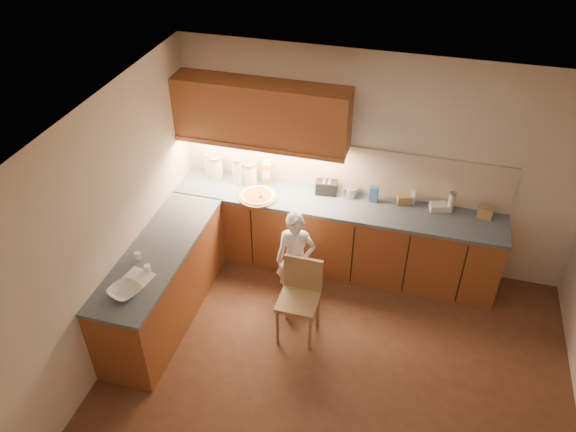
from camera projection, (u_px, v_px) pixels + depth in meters
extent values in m
plane|color=#522D1C|center=(334.00, 381.00, 5.50)|extent=(4.50, 4.50, 0.00)
cube|color=beige|center=(376.00, 165.00, 6.27)|extent=(4.50, 0.04, 2.60)
cube|color=beige|center=(103.00, 239.00, 5.20)|extent=(0.04, 4.00, 2.60)
cube|color=white|center=(352.00, 150.00, 3.95)|extent=(4.50, 4.00, 0.04)
cube|color=brown|center=(334.00, 235.00, 6.63)|extent=(3.75, 0.60, 0.88)
cube|color=brown|center=(164.00, 284.00, 5.96)|extent=(0.60, 2.00, 0.88)
cube|color=#495868|center=(336.00, 204.00, 6.35)|extent=(3.77, 0.62, 0.04)
cube|color=#495868|center=(158.00, 251.00, 5.69)|extent=(0.62, 2.02, 0.04)
cube|color=black|center=(204.00, 229.00, 6.72)|extent=(0.02, 0.01, 0.80)
cube|color=black|center=(252.00, 238.00, 6.59)|extent=(0.02, 0.01, 0.80)
cube|color=black|center=(301.00, 246.00, 6.46)|extent=(0.02, 0.01, 0.80)
cube|color=black|center=(352.00, 256.00, 6.34)|extent=(0.02, 0.01, 0.80)
cube|color=black|center=(406.00, 265.00, 6.21)|extent=(0.02, 0.01, 0.80)
cube|color=black|center=(462.00, 275.00, 6.08)|extent=(0.02, 0.01, 0.80)
cube|color=beige|center=(342.00, 168.00, 6.39)|extent=(3.75, 0.02, 0.58)
cube|color=brown|center=(261.00, 113.00, 6.08)|extent=(1.95, 0.35, 0.70)
cube|color=brown|center=(257.00, 149.00, 6.15)|extent=(1.95, 0.02, 0.06)
cylinder|color=tan|center=(258.00, 197.00, 6.42)|extent=(0.45, 0.45, 0.02)
cylinder|color=beige|center=(258.00, 195.00, 6.41)|extent=(0.39, 0.39, 0.02)
cylinder|color=#C14C19|center=(258.00, 195.00, 6.40)|extent=(0.31, 0.31, 0.01)
sphere|color=white|center=(261.00, 196.00, 6.35)|extent=(0.06, 0.06, 0.06)
cylinder|color=white|center=(263.00, 197.00, 6.28)|extent=(0.08, 0.09, 0.18)
imported|color=white|center=(295.00, 260.00, 6.06)|extent=(0.47, 0.36, 1.18)
cylinder|color=tan|center=(277.00, 326.00, 5.76)|extent=(0.04, 0.04, 0.46)
cylinder|color=tan|center=(310.00, 333.00, 5.69)|extent=(0.04, 0.04, 0.46)
cylinder|color=tan|center=(287.00, 303.00, 6.03)|extent=(0.04, 0.04, 0.46)
cylinder|color=tan|center=(318.00, 310.00, 5.95)|extent=(0.04, 0.04, 0.46)
cube|color=tan|center=(298.00, 301.00, 5.71)|extent=(0.41, 0.41, 0.04)
cube|color=tan|center=(303.00, 273.00, 5.72)|extent=(0.41, 0.04, 0.40)
imported|color=white|center=(125.00, 291.00, 5.14)|extent=(0.36, 0.36, 0.07)
cylinder|color=silver|center=(210.00, 165.00, 6.74)|extent=(0.14, 0.14, 0.27)
cylinder|color=tan|center=(209.00, 154.00, 6.65)|extent=(0.15, 0.15, 0.02)
cylinder|color=white|center=(216.00, 168.00, 6.68)|extent=(0.16, 0.16, 0.27)
cylinder|color=gray|center=(215.00, 157.00, 6.59)|extent=(0.17, 0.17, 0.02)
cylinder|color=white|center=(239.00, 170.00, 6.61)|extent=(0.16, 0.16, 0.30)
cylinder|color=tan|center=(238.00, 159.00, 6.51)|extent=(0.17, 0.17, 0.02)
cylinder|color=white|center=(250.00, 174.00, 6.59)|extent=(0.16, 0.16, 0.25)
cylinder|color=gray|center=(250.00, 164.00, 6.51)|extent=(0.17, 0.17, 0.02)
cube|color=#AE9722|center=(267.00, 173.00, 6.58)|extent=(0.12, 0.10, 0.27)
cube|color=silver|center=(267.00, 162.00, 6.49)|extent=(0.08, 0.06, 0.05)
cube|color=black|center=(326.00, 187.00, 6.44)|extent=(0.26, 0.17, 0.16)
cube|color=silver|center=(324.00, 181.00, 6.40)|extent=(0.04, 0.11, 0.00)
cube|color=silver|center=(329.00, 182.00, 6.39)|extent=(0.04, 0.11, 0.00)
cylinder|color=#A2A1A6|center=(351.00, 192.00, 6.41)|extent=(0.15, 0.15, 0.11)
cylinder|color=#A2A1A6|center=(351.00, 188.00, 6.38)|extent=(0.16, 0.16, 0.01)
cube|color=#365DA4|center=(374.00, 194.00, 6.31)|extent=(0.10, 0.07, 0.19)
cube|color=tan|center=(404.00, 199.00, 6.30)|extent=(0.17, 0.14, 0.10)
cube|color=white|center=(413.00, 197.00, 6.28)|extent=(0.07, 0.07, 0.16)
cube|color=silver|center=(438.00, 207.00, 6.21)|extent=(0.22, 0.18, 0.08)
cylinder|color=silver|center=(451.00, 203.00, 6.14)|extent=(0.07, 0.07, 0.23)
cylinder|color=gray|center=(453.00, 194.00, 6.07)|extent=(0.08, 0.08, 0.02)
cube|color=#A28257|center=(485.00, 212.00, 6.09)|extent=(0.18, 0.15, 0.12)
cube|color=white|center=(139.00, 277.00, 5.33)|extent=(0.29, 0.25, 0.02)
cylinder|color=white|center=(137.00, 256.00, 5.54)|extent=(0.07, 0.07, 0.08)
cylinder|color=white|center=(147.00, 269.00, 5.38)|extent=(0.06, 0.06, 0.08)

